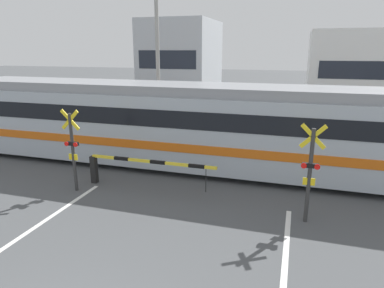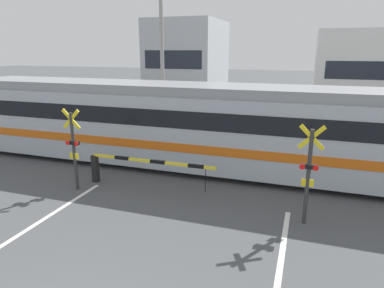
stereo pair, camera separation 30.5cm
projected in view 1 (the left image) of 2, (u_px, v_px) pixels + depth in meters
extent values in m
cube|color=#5B564C|center=(203.00, 173.00, 13.22)|extent=(50.00, 0.10, 0.08)
cube|color=#5B564C|center=(212.00, 162.00, 14.54)|extent=(50.00, 0.10, 0.08)
cube|color=#ADB7C1|center=(179.00, 127.00, 13.80)|extent=(19.69, 2.90, 2.76)
cube|color=gray|center=(179.00, 89.00, 13.39)|extent=(19.49, 2.55, 0.36)
cube|color=orange|center=(179.00, 137.00, 13.91)|extent=(19.71, 2.96, 0.32)
cube|color=black|center=(179.00, 112.00, 13.64)|extent=(18.90, 2.94, 0.64)
cylinder|color=black|center=(45.00, 149.00, 15.20)|extent=(0.76, 0.12, 0.76)
cylinder|color=black|center=(65.00, 141.00, 16.52)|extent=(0.76, 0.12, 0.76)
cylinder|color=black|center=(340.00, 178.00, 11.74)|extent=(0.76, 0.12, 0.76)
cylinder|color=black|center=(336.00, 165.00, 13.06)|extent=(0.76, 0.12, 0.76)
cube|color=black|center=(94.00, 169.00, 12.26)|extent=(0.20, 0.20, 0.99)
cube|color=yellow|center=(152.00, 162.00, 11.48)|extent=(4.51, 0.09, 0.09)
cube|color=black|center=(121.00, 159.00, 11.80)|extent=(0.54, 0.10, 0.10)
cube|color=black|center=(158.00, 162.00, 11.42)|extent=(0.54, 0.10, 0.10)
cube|color=black|center=(197.00, 166.00, 11.04)|extent=(0.54, 0.10, 0.10)
cylinder|color=black|center=(206.00, 180.00, 11.07)|extent=(0.02, 0.02, 0.81)
cube|color=black|center=(300.00, 143.00, 15.73)|extent=(0.20, 0.20, 0.99)
cube|color=yellow|center=(251.00, 129.00, 16.23)|extent=(4.51, 0.09, 0.09)
cube|color=black|center=(275.00, 130.00, 15.91)|extent=(0.54, 0.10, 0.10)
cube|color=black|center=(246.00, 128.00, 16.29)|extent=(0.54, 0.10, 0.10)
cube|color=black|center=(219.00, 127.00, 16.68)|extent=(0.54, 0.10, 0.10)
cylinder|color=black|center=(212.00, 135.00, 16.89)|extent=(0.02, 0.02, 0.81)
cylinder|color=#333333|center=(73.00, 153.00, 11.35)|extent=(0.11, 0.11, 2.67)
cube|color=yellow|center=(70.00, 120.00, 11.05)|extent=(0.68, 0.04, 0.68)
cube|color=yellow|center=(70.00, 120.00, 11.05)|extent=(0.68, 0.04, 0.68)
cube|color=black|center=(72.00, 144.00, 11.26)|extent=(0.44, 0.12, 0.12)
cylinder|color=red|center=(66.00, 144.00, 11.24)|extent=(0.15, 0.03, 0.15)
cylinder|color=red|center=(75.00, 145.00, 11.14)|extent=(0.15, 0.03, 0.15)
cube|color=yellow|center=(73.00, 157.00, 11.36)|extent=(0.32, 0.03, 0.20)
cylinder|color=#333333|center=(309.00, 177.00, 9.23)|extent=(0.11, 0.11, 2.67)
cube|color=yellow|center=(313.00, 136.00, 8.93)|extent=(0.68, 0.04, 0.68)
cube|color=yellow|center=(313.00, 136.00, 8.93)|extent=(0.68, 0.04, 0.68)
cube|color=black|center=(310.00, 165.00, 9.15)|extent=(0.44, 0.12, 0.12)
cylinder|color=red|center=(304.00, 166.00, 9.13)|extent=(0.15, 0.03, 0.15)
cylinder|color=red|center=(317.00, 167.00, 9.03)|extent=(0.15, 0.03, 0.15)
cube|color=yellow|center=(309.00, 182.00, 9.25)|extent=(0.32, 0.03, 0.20)
cylinder|color=brown|center=(235.00, 127.00, 19.45)|extent=(0.13, 0.13, 0.82)
cylinder|color=brown|center=(238.00, 127.00, 19.41)|extent=(0.13, 0.13, 0.82)
cube|color=navy|center=(237.00, 114.00, 19.24)|extent=(0.38, 0.22, 0.65)
sphere|color=#997056|center=(237.00, 106.00, 19.12)|extent=(0.22, 0.22, 0.22)
cube|color=#B2B7BC|center=(182.00, 63.00, 30.04)|extent=(5.68, 7.17, 7.05)
cube|color=#1E232D|center=(167.00, 60.00, 26.64)|extent=(4.77, 0.03, 1.41)
cube|color=white|center=(361.00, 72.00, 26.07)|extent=(7.82, 7.17, 6.01)
cube|color=#1E232D|center=(371.00, 70.00, 22.68)|extent=(6.57, 0.03, 1.20)
cylinder|color=gray|center=(158.00, 67.00, 19.45)|extent=(0.22, 0.22, 7.34)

